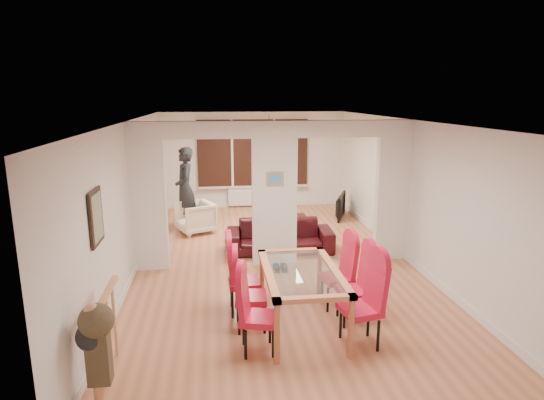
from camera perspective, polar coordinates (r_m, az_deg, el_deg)
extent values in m
cube|color=#C2754E|center=(8.49, 0.29, -7.88)|extent=(5.00, 9.00, 0.01)
cube|color=white|center=(8.12, 0.30, 0.74)|extent=(5.00, 0.18, 2.60)
cube|color=black|center=(12.44, -2.39, 5.92)|extent=(3.00, 0.08, 1.80)
cube|color=white|center=(12.60, -2.32, 0.48)|extent=(1.40, 0.08, 0.50)
sphere|color=orange|center=(11.28, -0.38, 8.53)|extent=(0.36, 0.36, 0.36)
cube|color=gray|center=(5.82, -21.21, -2.02)|extent=(0.04, 0.52, 0.67)
cube|color=#4C8CD8|center=(7.96, 0.40, 2.70)|extent=(0.30, 0.03, 0.25)
imported|color=black|center=(9.02, 0.98, -4.55)|extent=(2.12, 0.91, 0.61)
imported|color=#F6E2D0|center=(10.36, -9.58, -2.17)|extent=(0.99, 1.00, 0.69)
imported|color=black|center=(10.60, -10.85, 1.44)|extent=(0.75, 0.55, 1.89)
imported|color=black|center=(11.59, 8.19, -0.73)|extent=(1.03, 0.54, 0.61)
cylinder|color=#143F19|center=(10.68, 0.02, -1.28)|extent=(0.07, 0.07, 0.27)
imported|color=#371912|center=(10.66, 0.98, -1.90)|extent=(0.23, 0.23, 0.06)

